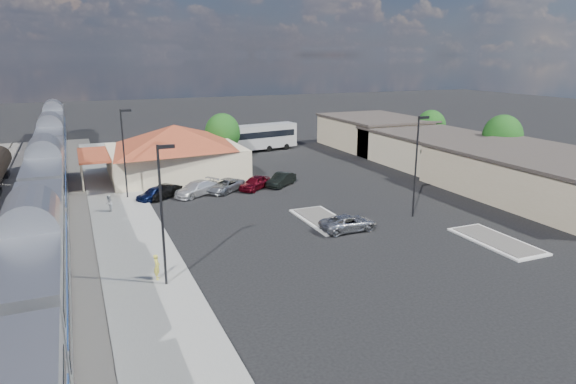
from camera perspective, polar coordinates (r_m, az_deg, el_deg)
name	(u,v)px	position (r m, az deg, el deg)	size (l,w,h in m)	color
ground	(290,234)	(41.78, 0.23, -4.67)	(280.00, 280.00, 0.00)	black
railbed	(9,237)	(46.67, -28.62, -4.37)	(16.00, 100.00, 0.12)	#4C4944
platform	(129,229)	(44.56, -17.30, -3.98)	(5.50, 92.00, 0.18)	gray
passenger_train	(48,182)	(51.38, -25.14, 0.97)	(3.00, 104.00, 5.55)	silver
station_depot	(175,151)	(62.13, -12.47, 4.50)	(18.35, 12.24, 6.20)	beige
buildings_east	(450,152)	(67.64, 17.60, 4.24)	(14.40, 51.40, 4.80)	#C6B28C
traffic_island_south	(323,220)	(45.07, 3.92, -3.08)	(3.30, 7.50, 0.21)	silver
traffic_island_north	(496,241)	(43.10, 22.14, -5.05)	(3.30, 7.50, 0.21)	silver
lamp_plat_s	(163,205)	(31.74, -13.74, -1.38)	(1.08, 0.25, 9.00)	black
lamp_plat_n	(124,147)	(53.10, -17.72, 4.82)	(1.08, 0.25, 9.00)	black
lamp_lot	(417,158)	(46.32, 14.17, 3.68)	(1.08, 0.25, 9.00)	black
tree_east_b	(502,136)	(69.76, 22.72, 5.72)	(4.94, 4.94, 6.96)	#382314
tree_east_c	(431,126)	(80.13, 15.58, 7.05)	(4.41, 4.41, 6.21)	#382314
tree_depot	(223,133)	(69.44, -7.29, 6.55)	(4.71, 4.71, 6.63)	#382314
suv	(349,223)	(42.61, 6.74, -3.42)	(2.24, 4.85, 1.35)	#A8ABB0
coach_bus	(258,136)	(77.47, -3.39, 6.21)	(12.63, 4.77, 3.96)	silver
person_a	(157,267)	(34.00, -14.36, -8.05)	(0.61, 0.40, 1.67)	#D7CC43
person_b	(109,203)	(49.50, -19.29, -1.21)	(0.77, 0.60, 1.58)	silver
parked_car_a	(155,193)	(52.95, -14.59, -0.14)	(1.60, 3.98, 1.36)	#0C163E
parked_car_b	(164,192)	(53.39, -13.58, 0.03)	(1.41, 4.04, 1.33)	black
parked_car_c	(196,189)	(53.65, -10.16, 0.38)	(2.09, 5.13, 1.49)	silver
parked_car_d	(225,186)	(54.71, -6.97, 0.71)	(2.25, 4.87, 1.35)	gray
parked_car_e	(255,183)	(55.35, -3.70, 1.02)	(1.73, 4.30, 1.47)	maroon
parked_car_f	(281,180)	(56.72, -0.75, 1.38)	(1.53, 4.39, 1.45)	black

